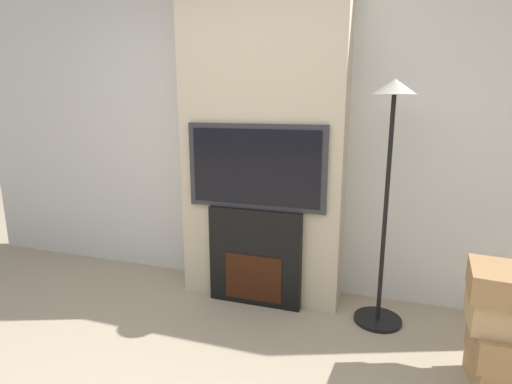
% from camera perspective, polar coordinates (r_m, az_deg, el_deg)
% --- Properties ---
extents(wall_back, '(6.00, 0.06, 2.70)m').
position_cam_1_polar(wall_back, '(3.29, 2.14, 9.22)').
color(wall_back, silver).
rests_on(wall_back, ground_plane).
extents(chimney_breast, '(1.25, 0.36, 2.70)m').
position_cam_1_polar(chimney_breast, '(3.09, 1.05, 8.99)').
color(chimney_breast, beige).
rests_on(chimney_breast, ground_plane).
extents(fireplace, '(0.73, 0.15, 0.77)m').
position_cam_1_polar(fireplace, '(3.14, -0.01, -9.18)').
color(fireplace, black).
rests_on(fireplace, ground_plane).
extents(television, '(1.06, 0.07, 0.63)m').
position_cam_1_polar(television, '(2.95, -0.02, 3.59)').
color(television, '#2D2D33').
rests_on(television, fireplace).
extents(floor_lamp, '(0.34, 0.34, 1.70)m').
position_cam_1_polar(floor_lamp, '(2.78, 18.52, 4.42)').
color(floor_lamp, black).
rests_on(floor_lamp, ground_plane).
extents(box_stack, '(0.51, 0.41, 0.70)m').
position_cam_1_polar(box_stack, '(2.63, 32.66, -15.67)').
color(box_stack, tan).
rests_on(box_stack, ground_plane).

